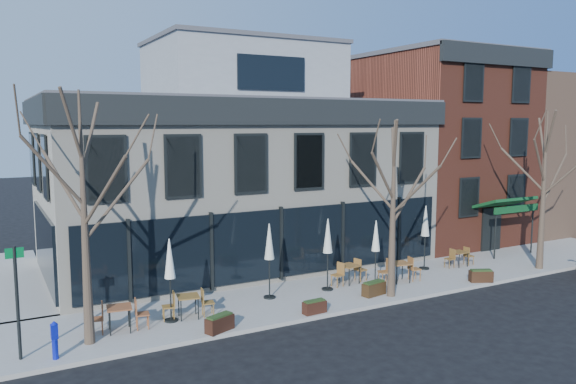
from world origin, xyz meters
TOP-DOWN VIEW (x-y plane):
  - ground at (0.00, 0.00)m, footprint 120.00×120.00m
  - sidewalk_front at (3.25, -2.15)m, footprint 33.50×4.70m
  - corner_building at (0.07, 5.07)m, footprint 18.39×10.39m
  - red_brick_building at (13.00, 4.98)m, footprint 8.20×11.78m
  - bg_building at (23.00, 6.00)m, footprint 12.00×12.00m
  - tree_corner at (-8.49, -3.20)m, footprint 3.93×3.98m
  - tree_mid at (3.01, -3.90)m, footprint 3.50×3.55m
  - tree_right at (12.01, -3.90)m, footprint 3.72×3.77m
  - sign_pole at (-10.50, -3.50)m, footprint 0.50×0.10m
  - call_box at (-9.59, -3.97)m, footprint 0.23×0.23m
  - cafe_set_0 at (-7.44, -2.62)m, footprint 2.02×0.90m
  - cafe_set_1 at (-5.00, -2.45)m, footprint 1.93×0.88m
  - cafe_set_3 at (2.52, -1.64)m, footprint 1.96×0.89m
  - cafe_set_4 at (4.60, -2.49)m, footprint 2.05×0.93m
  - cafe_set_5 at (8.92, -1.77)m, footprint 1.70×0.69m
  - umbrella_0 at (-5.65, -2.50)m, footprint 0.47×0.47m
  - umbrella_1 at (-1.42, -1.80)m, footprint 0.48×0.48m
  - umbrella_2 at (1.19, -1.98)m, footprint 0.48×0.48m
  - umbrella_3 at (3.43, -2.29)m, footprint 0.45×0.45m
  - umbrella_4 at (7.07, -1.35)m, footprint 0.49×0.49m
  - planter_0 at (-4.50, -4.20)m, footprint 1.09×0.75m
  - planter_1 at (-0.79, -4.20)m, footprint 0.90×0.40m
  - planter_2 at (2.44, -3.50)m, footprint 1.09×0.59m
  - planter_3 at (7.75, -4.20)m, footprint 1.06×0.77m

SIDE VIEW (x-z plane):
  - ground at x=0.00m, z-range 0.00..0.00m
  - sidewalk_front at x=3.25m, z-range 0.00..0.15m
  - planter_1 at x=-0.79m, z-range 0.15..0.64m
  - planter_3 at x=7.75m, z-range 0.15..0.70m
  - planter_0 at x=-4.50m, z-range 0.15..0.72m
  - planter_2 at x=2.44m, z-range 0.15..0.73m
  - cafe_set_5 at x=8.92m, z-range 0.16..1.06m
  - cafe_set_1 at x=-5.00m, z-range 0.16..1.16m
  - cafe_set_3 at x=2.52m, z-range 0.16..1.17m
  - cafe_set_0 at x=-7.44m, z-range 0.16..1.21m
  - cafe_set_4 at x=4.60m, z-range 0.16..1.22m
  - call_box at x=-9.59m, z-range 0.18..1.35m
  - sign_pole at x=-10.50m, z-range 0.37..3.77m
  - umbrella_3 at x=3.43m, z-range 0.73..3.52m
  - umbrella_0 at x=-5.65m, z-range 0.76..3.71m
  - umbrella_1 at x=-1.42m, z-range 0.77..3.78m
  - umbrella_2 at x=1.19m, z-range 0.77..3.78m
  - umbrella_4 at x=7.07m, z-range 0.78..3.83m
  - tree_mid at x=3.01m, z-range 0.27..7.31m
  - tree_right at x=12.01m, z-range 0.28..7.76m
  - tree_corner at x=-8.49m, z-range 0.29..8.21m
  - corner_building at x=0.07m, z-range -0.83..10.27m
  - bg_building at x=23.00m, z-range 0.00..10.00m
  - red_brick_building at x=13.00m, z-range 0.05..11.22m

